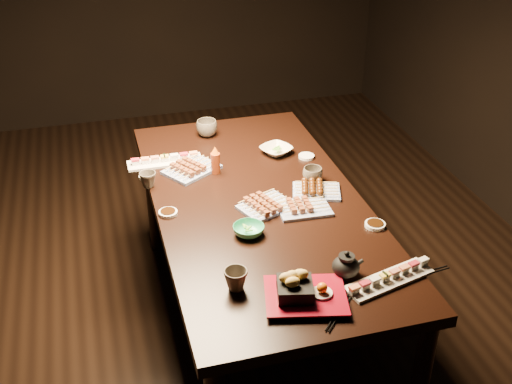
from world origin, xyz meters
TOP-DOWN VIEW (x-y plane):
  - ground at (0.00, 0.00)m, footprint 5.00×5.00m
  - dining_table at (0.23, -0.29)m, footprint 1.21×1.93m
  - sushi_platter_near at (0.53, -0.96)m, footprint 0.37×0.18m
  - sushi_platter_far at (-0.12, 0.18)m, footprint 0.36×0.10m
  - yakitori_plate_center at (0.24, -0.35)m, footprint 0.27×0.23m
  - yakitori_plate_right at (0.39, -0.41)m, footprint 0.23×0.17m
  - yakitori_plate_left at (-0.01, 0.06)m, footprint 0.30×0.28m
  - tsukune_plate at (0.49, -0.29)m, footprint 0.25×0.21m
  - edamame_bowl_green at (0.12, -0.53)m, footprint 0.15×0.15m
  - edamame_bowl_cream at (0.43, 0.13)m, footprint 0.20×0.20m
  - tempura_tray at (0.20, -0.97)m, footprint 0.33×0.29m
  - teacup_near_left at (-0.02, -0.85)m, footprint 0.09×0.09m
  - teacup_mid_right at (0.51, -0.19)m, footprint 0.10×0.10m
  - teacup_far_left at (-0.23, -0.03)m, footprint 0.08×0.08m
  - teacup_far_right at (0.14, 0.43)m, footprint 0.12×0.12m
  - teapot at (0.39, -0.88)m, footprint 0.12×0.12m
  - condiment_bottle at (0.10, 0.02)m, footprint 0.05×0.05m
  - sauce_dish_west at (-0.18, -0.29)m, footprint 0.11×0.11m
  - sauce_dish_east at (0.56, 0.05)m, footprint 0.10×0.10m
  - sauce_dish_se at (0.63, -0.61)m, footprint 0.09×0.09m
  - sauce_dish_nw at (-0.22, 0.05)m, footprint 0.07×0.07m
  - chopsticks_near at (0.29, -1.07)m, footprint 0.16×0.17m
  - chopsticks_se at (0.66, -0.96)m, footprint 0.24×0.05m

SIDE VIEW (x-z plane):
  - ground at x=0.00m, z-range 0.00..0.00m
  - dining_table at x=0.23m, z-range 0.00..0.75m
  - chopsticks_near at x=0.29m, z-range 0.75..0.76m
  - chopsticks_se at x=0.66m, z-range 0.75..0.76m
  - sauce_dish_nw at x=-0.22m, z-range 0.75..0.76m
  - sauce_dish_east at x=0.56m, z-range 0.75..0.76m
  - sauce_dish_west at x=-0.18m, z-range 0.75..0.76m
  - sauce_dish_se at x=0.63m, z-range 0.75..0.76m
  - edamame_bowl_cream at x=0.43m, z-range 0.75..0.79m
  - edamame_bowl_green at x=0.12m, z-range 0.75..0.79m
  - sushi_platter_near at x=0.53m, z-range 0.75..0.79m
  - sushi_platter_far at x=-0.12m, z-range 0.75..0.79m
  - tsukune_plate at x=0.49m, z-range 0.75..0.80m
  - yakitori_plate_center at x=0.24m, z-range 0.75..0.81m
  - yakitori_plate_right at x=0.39m, z-range 0.75..0.81m
  - yakitori_plate_left at x=-0.01m, z-range 0.75..0.81m
  - teacup_far_left at x=-0.23m, z-range 0.75..0.82m
  - teacup_mid_right at x=0.51m, z-range 0.75..0.82m
  - teacup_near_left at x=-0.02m, z-range 0.75..0.83m
  - teacup_far_right at x=0.14m, z-range 0.75..0.84m
  - teapot at x=0.39m, z-range 0.75..0.85m
  - tempura_tray at x=0.20m, z-range 0.75..0.85m
  - condiment_bottle at x=0.10m, z-range 0.75..0.89m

